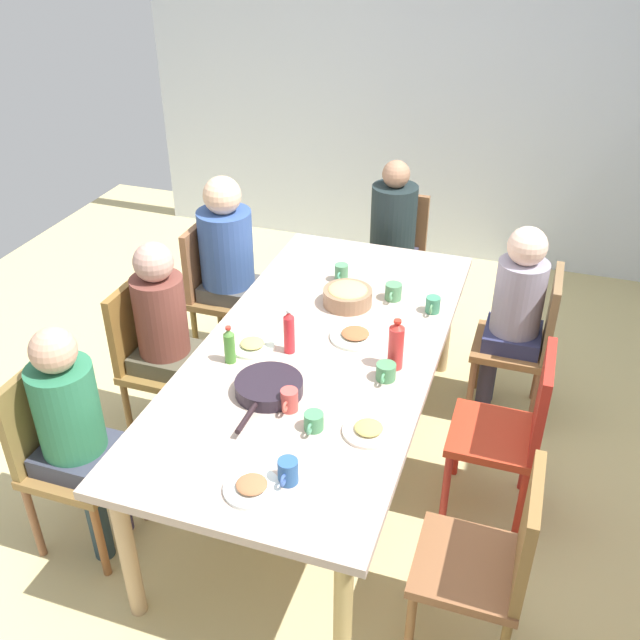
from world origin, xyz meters
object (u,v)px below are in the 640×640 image
(chair_4, at_px, (153,353))
(plate_1, at_px, (355,336))
(person_4, at_px, (165,328))
(cup_5, at_px, (386,372))
(bottle_2, at_px, (289,332))
(person_5, at_px, (514,308))
(cup_4, at_px, (433,305))
(plate_2, at_px, (368,430))
(chair_0, at_px, (513,427))
(cup_0, at_px, (289,400))
(person_2, at_px, (228,254))
(chair_6, at_px, (394,254))
(chair_2, at_px, (217,286))
(cup_2, at_px, (288,472))
(chair_3, at_px, (62,449))
(serving_pan, at_px, (269,387))
(person_3, at_px, (73,424))
(bowl_0, at_px, (348,295))
(cup_6, at_px, (393,292))
(person_6, at_px, (392,234))
(bottle_0, at_px, (396,345))
(chair_5, at_px, (527,338))
(plate_0, at_px, (252,487))
(cup_3, at_px, (341,273))
(chair_1, at_px, (492,558))
(cup_1, at_px, (314,422))
(plate_3, at_px, (252,345))

(chair_4, distance_m, plate_1, 1.10)
(person_4, xyz_separation_m, cup_5, (0.15, 1.19, 0.10))
(chair_4, relative_size, bottle_2, 3.96)
(person_5, distance_m, cup_4, 0.50)
(chair_4, height_order, plate_2, chair_4)
(chair_0, xyz_separation_m, cup_0, (0.48, -0.90, 0.29))
(person_2, xyz_separation_m, chair_6, (-0.77, 0.84, -0.23))
(chair_2, height_order, chair_6, same)
(cup_2, bearing_deg, person_2, -148.68)
(person_2, distance_m, chair_4, 0.82)
(chair_3, distance_m, serving_pan, 0.95)
(chair_3, relative_size, person_3, 0.79)
(chair_6, distance_m, bowl_0, 1.16)
(person_3, xyz_separation_m, plate_1, (-0.91, 0.97, 0.09))
(chair_3, height_order, cup_6, chair_3)
(chair_0, height_order, person_6, person_6)
(person_6, distance_m, bottle_0, 1.55)
(cup_2, bearing_deg, chair_3, -95.02)
(chair_0, height_order, chair_5, same)
(cup_2, xyz_separation_m, bottle_2, (-0.79, -0.29, 0.06))
(bottle_0, bearing_deg, cup_2, -13.57)
(bowl_0, bearing_deg, chair_4, -65.48)
(plate_0, bearing_deg, bowl_0, -177.74)
(person_4, height_order, plate_0, person_4)
(chair_0, relative_size, bowl_0, 3.55)
(person_5, xyz_separation_m, cup_4, (0.29, -0.39, 0.11))
(cup_2, height_order, cup_3, cup_2)
(chair_0, relative_size, bottle_0, 3.63)
(person_4, bearing_deg, chair_1, 66.10)
(person_3, height_order, cup_4, person_3)
(chair_2, bearing_deg, bowl_0, 69.24)
(cup_0, distance_m, cup_1, 0.16)
(plate_2, xyz_separation_m, cup_0, (-0.04, -0.35, 0.03))
(cup_2, bearing_deg, cup_3, -170.04)
(person_3, height_order, cup_3, person_3)
(plate_3, distance_m, cup_2, 0.90)
(serving_pan, distance_m, cup_4, 1.04)
(plate_0, distance_m, cup_1, 0.40)
(person_2, height_order, plate_1, person_2)
(cup_3, distance_m, cup_6, 0.34)
(chair_1, height_order, person_6, person_6)
(chair_0, bearing_deg, plate_2, -46.50)
(plate_1, distance_m, cup_5, 0.35)
(chair_1, xyz_separation_m, cup_5, (-0.63, -0.57, 0.28))
(person_5, xyz_separation_m, plate_1, (0.65, -0.70, 0.08))
(chair_1, height_order, chair_4, same)
(chair_3, xyz_separation_m, cup_3, (-1.44, 0.83, 0.29))
(chair_5, distance_m, bottle_0, 1.05)
(plate_2, relative_size, bottle_2, 0.92)
(chair_0, distance_m, cup_6, 0.94)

